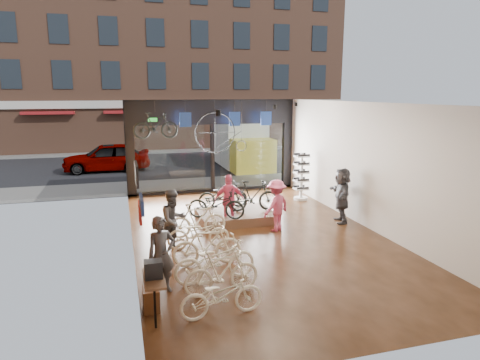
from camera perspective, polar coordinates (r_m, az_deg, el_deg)
name	(u,v)px	position (r m, az deg, el deg)	size (l,w,h in m)	color
ground_plane	(257,236)	(12.55, 2.24, -7.47)	(7.00, 12.00, 0.04)	black
ceiling	(258,102)	(11.87, 2.39, 10.35)	(7.00, 12.00, 0.04)	black
wall_left	(129,178)	(11.48, -14.63, 0.29)	(0.04, 12.00, 3.80)	#9F521D
wall_right	(367,165)	(13.56, 16.60, 1.87)	(0.04, 12.00, 3.80)	beige
wall_back	(382,241)	(6.78, 18.45, -7.73)	(7.00, 0.04, 3.80)	beige
storefront	(212,146)	(17.80, -3.71, 4.54)	(7.00, 0.26, 3.80)	black
exit_sign	(153,119)	(17.23, -11.58, 7.94)	(0.35, 0.06, 0.18)	#198C26
street_road	(182,160)	(26.84, -7.72, 2.72)	(30.00, 18.00, 0.02)	black
sidewalk_near	(207,184)	(19.26, -4.40, -0.48)	(30.00, 2.40, 0.12)	slate
sidewalk_far	(174,150)	(30.76, -8.79, 3.94)	(30.00, 2.00, 0.12)	slate
opposite_building	(167,52)	(33.11, -9.74, 16.49)	(26.00, 5.00, 14.00)	brown
street_car	(107,157)	(23.52, -17.36, 2.93)	(1.77, 4.41, 1.50)	gray
box_truck	(242,145)	(23.35, 0.31, 4.73)	(2.18, 6.54, 2.58)	silver
floor_bike_0	(222,295)	(8.15, -2.46, -15.09)	(0.55, 1.58, 0.83)	white
floor_bike_1	(222,272)	(8.92, -2.47, -12.15)	(0.46, 1.61, 0.97)	white
floor_bike_2	(215,260)	(9.50, -3.37, -10.63)	(0.64, 1.84, 0.97)	white
floor_bike_3	(207,245)	(10.33, -4.41, -8.67)	(0.47, 1.68, 1.01)	white
floor_bike_4	(198,233)	(11.44, -5.57, -7.04)	(0.57, 1.64, 0.86)	white
floor_bike_5	(197,220)	(12.33, -5.69, -5.32)	(0.47, 1.67, 1.00)	white
display_platform	(236,216)	(13.90, -0.60, -4.81)	(2.40, 1.80, 0.30)	#503824
display_bike_left	(216,204)	(13.01, -3.18, -3.21)	(0.61, 1.74, 0.91)	black
display_bike_mid	(253,196)	(13.80, 1.74, -2.12)	(0.47, 1.68, 1.01)	black
display_bike_right	(223,195)	(14.21, -2.29, -2.02)	(0.58, 1.65, 0.87)	black
customer_0	(161,255)	(9.02, -10.45, -9.80)	(0.59, 0.39, 1.63)	#3F3F44
customer_1	(174,220)	(11.30, -8.85, -5.33)	(0.79, 0.62, 1.63)	#3F3F44
customer_2	(229,200)	(13.27, -1.44, -2.69)	(0.94, 0.39, 1.61)	#CC4C72
customer_3	(276,205)	(12.77, 4.86, -3.40)	(1.01, 0.58, 1.56)	#CC4C72
customer_5	(342,195)	(13.93, 13.42, -2.00)	(1.63, 0.52, 1.76)	#3F3F44
sunglasses_rack	(301,177)	(16.56, 8.17, 0.45)	(0.54, 0.44, 1.82)	white
wall_merch	(143,244)	(8.26, -12.81, -8.35)	(0.40, 2.40, 2.60)	navy
penny_farthing	(223,134)	(16.79, -2.22, 6.19)	(2.01, 0.06, 1.61)	black
hung_bike	(156,126)	(15.57, -11.20, 7.13)	(0.45, 1.58, 0.95)	black
jersey_left	(185,120)	(16.69, -7.29, 7.97)	(0.45, 0.03, 0.55)	#1E3F99
jersey_mid	(235,119)	(17.09, -0.71, 8.14)	(0.45, 0.03, 0.55)	#1E3F99
jersey_right	(266,118)	(17.48, 3.50, 8.20)	(0.45, 0.03, 0.55)	#1E3F99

